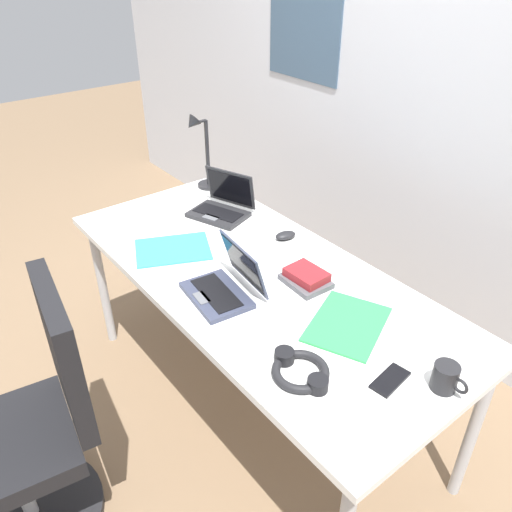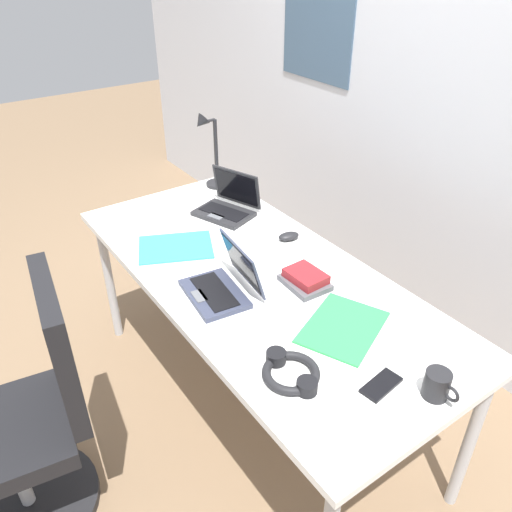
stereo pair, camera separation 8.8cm
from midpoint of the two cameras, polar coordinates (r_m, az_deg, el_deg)
name	(u,v)px [view 1 (the left image)]	position (r m, az deg, el deg)	size (l,w,h in m)	color
ground_plane	(256,402)	(2.52, -1.05, -15.99)	(12.00, 12.00, 0.00)	#7A6047
wall_back	(448,85)	(2.56, 19.66, 17.50)	(6.00, 0.13, 2.60)	silver
desk	(256,285)	(2.06, -1.23, -3.24)	(1.80, 0.80, 0.74)	white
desk_lamp	(202,152)	(2.67, -7.04, 11.40)	(0.12, 0.18, 0.40)	black
laptop_back_right	(222,206)	(2.45, -4.86, 5.56)	(0.32, 0.29, 0.20)	#232326
laptop_back_left	(225,285)	(1.89, -4.85, -3.30)	(0.30, 0.27, 0.20)	#33384C
computer_mouse	(285,235)	(2.24, 2.18, 2.30)	(0.06, 0.10, 0.03)	black
cell_phone	(390,380)	(1.62, 13.18, -13.34)	(0.06, 0.14, 0.01)	black
headphones	(300,371)	(1.59, 3.36, -12.69)	(0.21, 0.18, 0.04)	black
book_stack	(306,278)	(1.96, 4.33, -2.46)	(0.18, 0.15, 0.06)	#4C4C51
paper_folder_center	(347,324)	(1.79, 8.73, -7.53)	(0.23, 0.31, 0.01)	green
paper_folder_by_keyboard	(173,249)	(2.20, -10.39, 0.72)	(0.23, 0.31, 0.01)	#338CC6
coffee_mug	(446,378)	(1.61, 18.89, -12.73)	(0.11, 0.08, 0.09)	black
office_chair	(32,441)	(2.04, -24.88, -18.22)	(0.52, 0.57, 0.97)	black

